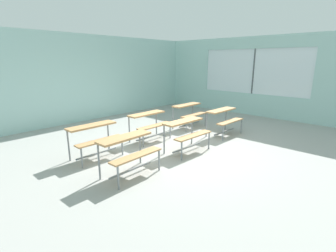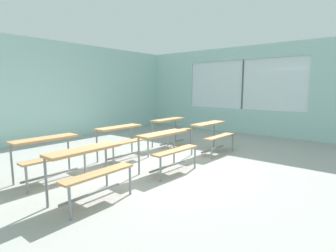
{
  "view_description": "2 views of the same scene",
  "coord_description": "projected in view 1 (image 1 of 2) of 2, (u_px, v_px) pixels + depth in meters",
  "views": [
    {
      "loc": [
        -4.46,
        -3.67,
        2.13
      ],
      "look_at": [
        0.01,
        0.43,
        0.51
      ],
      "focal_mm": 26.46,
      "sensor_mm": 36.0,
      "label": 1
    },
    {
      "loc": [
        -3.8,
        -3.3,
        1.6
      ],
      "look_at": [
        0.36,
        0.08,
        0.81
      ],
      "focal_mm": 28.0,
      "sensor_mm": 36.0,
      "label": 2
    }
  ],
  "objects": [
    {
      "name": "ground",
      "position": [
        180.0,
        150.0,
        6.13
      ],
      "size": [
        10.0,
        9.0,
        0.05
      ],
      "primitive_type": "cube",
      "color": "#9E9E99"
    },
    {
      "name": "desk_bench_r1c1",
      "position": [
        149.0,
        120.0,
        6.68
      ],
      "size": [
        1.11,
        0.6,
        0.74
      ],
      "rotation": [
        0.0,
        0.0,
        -0.01
      ],
      "color": "tan",
      "rests_on": "ground"
    },
    {
      "name": "desk_bench_r1c2",
      "position": [
        189.0,
        110.0,
        7.98
      ],
      "size": [
        1.11,
        0.62,
        0.74
      ],
      "rotation": [
        0.0,
        0.0,
        -0.02
      ],
      "color": "tan",
      "rests_on": "ground"
    },
    {
      "name": "desk_bench_r0c0",
      "position": [
        129.0,
        147.0,
        4.62
      ],
      "size": [
        1.11,
        0.61,
        0.74
      ],
      "rotation": [
        0.0,
        0.0,
        0.02
      ],
      "color": "tan",
      "rests_on": "ground"
    },
    {
      "name": "desk_bench_r0c1",
      "position": [
        187.0,
        129.0,
        5.84
      ],
      "size": [
        1.13,
        0.64,
        0.74
      ],
      "rotation": [
        0.0,
        0.0,
        -0.05
      ],
      "color": "tan",
      "rests_on": "ground"
    },
    {
      "name": "desk_bench_r1c0",
      "position": [
        95.0,
        133.0,
        5.45
      ],
      "size": [
        1.11,
        0.61,
        0.74
      ],
      "rotation": [
        0.0,
        0.0,
        -0.02
      ],
      "color": "tan",
      "rests_on": "ground"
    },
    {
      "name": "desk_bench_r0c2",
      "position": [
        224.0,
        116.0,
        7.15
      ],
      "size": [
        1.12,
        0.63,
        0.74
      ],
      "rotation": [
        0.0,
        0.0,
        -0.04
      ],
      "color": "tan",
      "rests_on": "ground"
    },
    {
      "name": "wall_right",
      "position": [
        269.0,
        79.0,
        9.22
      ],
      "size": [
        0.12,
        9.0,
        3.0
      ],
      "color": "#A8D1CC",
      "rests_on": "ground"
    },
    {
      "name": "wall_back",
      "position": [
        82.0,
        79.0,
        8.67
      ],
      "size": [
        10.0,
        0.12,
        3.0
      ],
      "primitive_type": "cube",
      "color": "#A8D1CC",
      "rests_on": "ground"
    }
  ]
}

